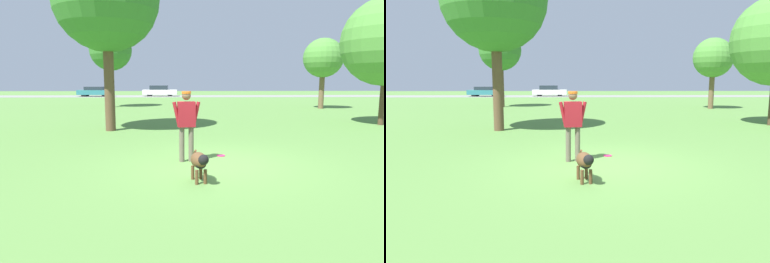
{
  "view_description": "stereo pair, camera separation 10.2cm",
  "coord_description": "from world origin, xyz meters",
  "views": [
    {
      "loc": [
        -0.82,
        -8.14,
        2.03
      ],
      "look_at": [
        -0.58,
        -0.54,
        0.9
      ],
      "focal_mm": 32.0,
      "sensor_mm": 36.0,
      "label": 1
    },
    {
      "loc": [
        -0.72,
        -8.15,
        2.03
      ],
      "look_at": [
        -0.58,
        -0.54,
        0.9
      ],
      "focal_mm": 32.0,
      "sensor_mm": 36.0,
      "label": 2
    }
  ],
  "objects": [
    {
      "name": "frisbee",
      "position": [
        0.26,
        0.96,
        0.01
      ],
      "size": [
        0.24,
        0.24,
        0.02
      ],
      "color": "#E52366",
      "rests_on": "ground_plane"
    },
    {
      "name": "tree_far_right",
      "position": [
        9.46,
        16.71,
        3.63
      ],
      "size": [
        2.82,
        2.82,
        5.08
      ],
      "color": "brown",
      "rests_on": "ground_plane"
    },
    {
      "name": "tree_far_left",
      "position": [
        -6.17,
        18.68,
        4.35
      ],
      "size": [
        3.22,
        3.22,
        6.01
      ],
      "color": "brown",
      "rests_on": "ground_plane"
    },
    {
      "name": "parked_car_white",
      "position": [
        -3.64,
        37.27,
        0.69
      ],
      "size": [
        4.51,
        1.77,
        1.41
      ],
      "rotation": [
        0.0,
        0.0,
        -0.02
      ],
      "color": "white",
      "rests_on": "ground_plane"
    },
    {
      "name": "dog",
      "position": [
        -0.46,
        -1.46,
        0.43
      ],
      "size": [
        0.42,
        0.99,
        0.64
      ],
      "rotation": [
        0.0,
        0.0,
        4.91
      ],
      "color": "brown",
      "rests_on": "ground_plane"
    },
    {
      "name": "parked_car_teal",
      "position": [
        -12.01,
        36.95,
        0.64
      ],
      "size": [
        4.42,
        1.97,
        1.26
      ],
      "rotation": [
        0.0,
        0.0,
        -0.03
      ],
      "color": "teal",
      "rests_on": "ground_plane"
    },
    {
      "name": "person",
      "position": [
        -0.69,
        0.35,
        1.07
      ],
      "size": [
        0.71,
        0.29,
        1.78
      ],
      "rotation": [
        0.0,
        0.0,
        0.16
      ],
      "color": "#665B4C",
      "rests_on": "ground_plane"
    },
    {
      "name": "ground_plane",
      "position": [
        0.0,
        0.0,
        0.0
      ],
      "size": [
        120.0,
        120.0,
        0.0
      ],
      "primitive_type": "plane",
      "color": "#56843D"
    },
    {
      "name": "far_road_strip",
      "position": [
        0.0,
        37.19,
        0.01
      ],
      "size": [
        120.0,
        6.0,
        0.01
      ],
      "color": "gray",
      "rests_on": "ground_plane"
    }
  ]
}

